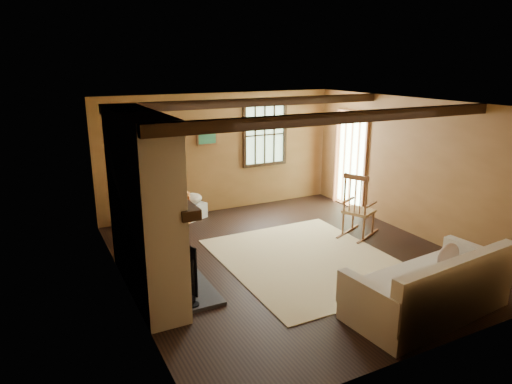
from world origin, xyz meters
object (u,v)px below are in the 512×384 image
sofa (431,291)px  armchair (161,214)px  laundry_basket (192,211)px  fireplace (145,212)px  rocking_chair (358,210)px

sofa → armchair: bearing=112.1°
sofa → laundry_basket: size_ratio=4.37×
fireplace → armchair: size_ratio=3.00×
rocking_chair → armchair: size_ratio=1.44×
sofa → armchair: sofa is taller
armchair → fireplace: bearing=22.9°
sofa → laundry_basket: (-1.42, 4.69, -0.15)m
laundry_basket → armchair: bearing=-146.0°
rocking_chair → sofa: bearing=134.6°
rocking_chair → laundry_basket: (-2.31, 2.21, -0.33)m
sofa → laundry_basket: 4.90m
fireplace → laundry_basket: (1.48, 2.49, -0.95)m
rocking_chair → laundry_basket: bearing=20.5°
fireplace → sofa: 3.72m
laundry_basket → sofa: bearing=-73.2°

